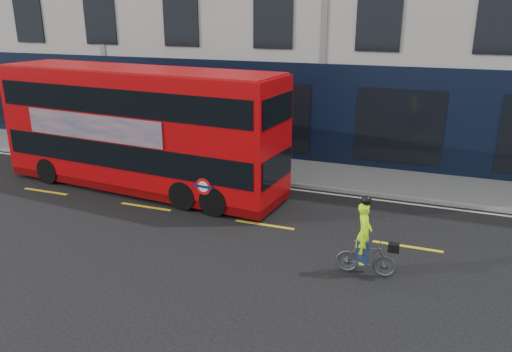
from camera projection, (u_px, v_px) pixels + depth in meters
The scene contains 7 objects.
ground at pixel (245, 246), 13.13m from camera, with size 120.00×120.00×0.00m, color black.
pavement at pixel (309, 173), 18.89m from camera, with size 60.00×3.00×0.12m, color slate.
kerb at pixel (298, 185), 17.55m from camera, with size 60.00×0.12×0.13m, color gray.
road_edge_line at pixel (295, 190), 17.30m from camera, with size 58.00×0.10×0.01m, color silver.
lane_dashes at pixel (264, 225), 14.46m from camera, with size 58.00×0.12×0.01m, color gold, non-canonical shape.
bus at pixel (140, 129), 16.82m from camera, with size 10.44×3.28×4.14m.
cyclist at pixel (366, 248), 11.56m from camera, with size 1.44×0.55×1.96m.
Camera 1 is at (4.45, -11.02, 5.89)m, focal length 35.00 mm.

